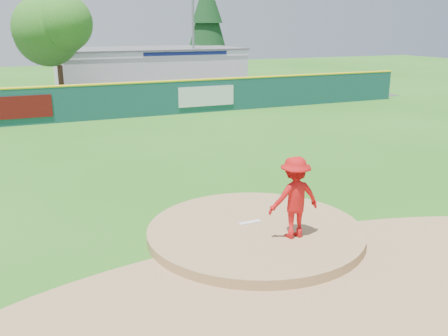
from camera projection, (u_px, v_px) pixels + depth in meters
name	position (u px, v px, depth m)	size (l,w,h in m)	color
ground	(255.00, 236.00, 12.78)	(120.00, 120.00, 0.00)	#286B19
pitchers_mound	(255.00, 236.00, 12.78)	(5.50, 5.50, 0.50)	#9E774C
pitching_rubber	(250.00, 223.00, 12.97)	(0.60, 0.15, 0.04)	white
infield_dirt_arc	(322.00, 292.00, 10.14)	(15.40, 15.40, 0.01)	#9E774C
parking_lot	(88.00, 98.00, 36.57)	(44.00, 16.00, 0.02)	#38383A
pitcher	(295.00, 197.00, 11.92)	(1.29, 0.74, 2.00)	red
van	(99.00, 101.00, 30.61)	(2.19, 4.75, 1.32)	silver
pool_building_grp	(149.00, 67.00, 42.81)	(15.20, 8.20, 3.31)	silver
fence_banners	(118.00, 101.00, 28.43)	(14.41, 0.04, 1.20)	#5D0E0D
outfield_fence	(112.00, 100.00, 28.34)	(40.00, 0.14, 2.07)	#144343
deciduous_tree	(57.00, 35.00, 32.78)	(5.60, 5.60, 7.36)	#382314
conifer_tree	(207.00, 21.00, 47.94)	(4.40, 4.40, 9.50)	#382314
light_pole_right	(193.00, 20.00, 40.24)	(1.75, 0.25, 10.00)	gray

